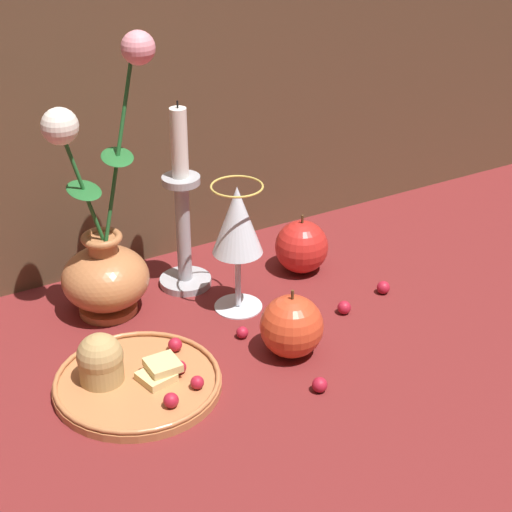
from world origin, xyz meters
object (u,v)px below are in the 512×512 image
at_px(plate_with_pastries, 129,376).
at_px(wine_glass, 237,225).
at_px(apple_beside_vase, 302,247).
at_px(apple_near_glass, 292,326).
at_px(vase, 104,257).
at_px(candlestick, 183,218).

bearing_deg(plate_with_pastries, wine_glass, 25.37).
bearing_deg(apple_beside_vase, plate_with_pastries, -157.21).
height_order(wine_glass, apple_beside_vase, wine_glass).
distance_m(wine_glass, apple_near_glass, 0.15).
bearing_deg(wine_glass, plate_with_pastries, -154.63).
bearing_deg(wine_glass, apple_near_glass, -87.63).
bearing_deg(vase, apple_beside_vase, -6.78).
distance_m(vase, apple_beside_vase, 0.29).
relative_size(wine_glass, apple_beside_vase, 2.02).
bearing_deg(wine_glass, vase, 153.69).
xyz_separation_m(wine_glass, apple_beside_vase, (0.13, 0.04, -0.09)).
bearing_deg(plate_with_pastries, vase, 76.67).
xyz_separation_m(plate_with_pastries, apple_near_glass, (0.20, -0.03, 0.02)).
distance_m(wine_glass, candlestick, 0.10).
distance_m(vase, wine_glass, 0.18).
height_order(plate_with_pastries, apple_beside_vase, apple_beside_vase).
bearing_deg(apple_beside_vase, candlestick, 163.89).
xyz_separation_m(candlestick, apple_near_glass, (0.04, -0.22, -0.07)).
relative_size(plate_with_pastries, wine_glass, 1.10).
distance_m(plate_with_pastries, apple_beside_vase, 0.36).
bearing_deg(vase, wine_glass, -26.31).
relative_size(vase, plate_with_pastries, 1.89).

